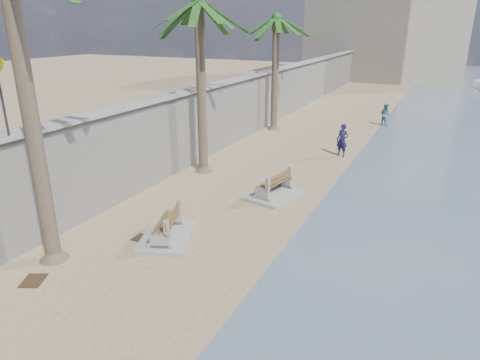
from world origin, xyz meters
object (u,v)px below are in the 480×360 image
(bench_far, at_px, (274,186))
(palm_back, at_px, (277,19))
(person_a, at_px, (342,138))
(palm_mid, at_px, (199,4))
(person_b, at_px, (385,113))
(bench_near, at_px, (167,227))

(bench_far, xyz_separation_m, palm_back, (-4.31, 10.82, 6.37))
(person_a, bearing_deg, bench_far, -82.18)
(palm_mid, relative_size, person_b, 5.00)
(palm_back, distance_m, person_a, 8.97)
(bench_near, xyz_separation_m, person_a, (2.89, 11.61, 0.57))
(bench_near, xyz_separation_m, palm_back, (-2.57, 15.74, 6.38))
(bench_far, xyz_separation_m, palm_mid, (-4.11, 1.43, 6.87))
(bench_near, bearing_deg, person_b, 79.31)
(palm_back, bearing_deg, palm_mid, -88.77)
(person_a, bearing_deg, palm_mid, -117.45)
(bench_far, distance_m, person_b, 15.36)
(palm_mid, bearing_deg, person_a, 45.08)
(bench_far, height_order, person_b, person_b)
(person_a, bearing_deg, palm_back, 160.33)
(palm_back, bearing_deg, person_a, -37.14)
(bench_near, bearing_deg, palm_back, 99.26)
(palm_mid, xyz_separation_m, person_b, (6.16, 13.79, -6.47))
(bench_far, bearing_deg, bench_near, -109.59)
(palm_mid, bearing_deg, bench_near, -69.56)
(palm_back, bearing_deg, person_b, 34.62)
(bench_far, xyz_separation_m, person_b, (2.05, 15.21, 0.40))
(person_a, bearing_deg, person_b, 101.36)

